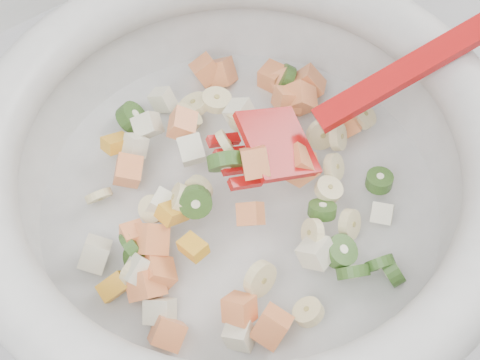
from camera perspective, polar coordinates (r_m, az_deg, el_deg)
mixing_bowl at (r=0.53m, az=0.02°, el=0.96°), size 0.48×0.43×0.15m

